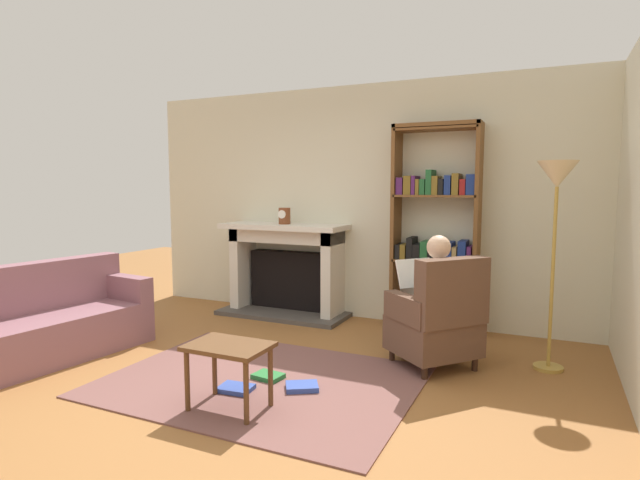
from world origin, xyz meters
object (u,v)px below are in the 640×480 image
object	(u,v)px
mantel_clock	(284,216)
floor_lamp	(557,193)
side_table	(229,355)
seated_reader	(430,294)
sofa_floral	(48,322)
fireplace	(287,266)
bookshelf	(436,236)
armchair_reading	(438,320)

from	to	relation	value
mantel_clock	floor_lamp	distance (m)	2.98
side_table	seated_reader	bearing A→B (deg)	54.56
floor_lamp	seated_reader	bearing A→B (deg)	-162.41
seated_reader	sofa_floral	xyz separation A→B (m)	(-3.18, -1.25, -0.30)
fireplace	mantel_clock	world-z (taller)	mantel_clock
bookshelf	seated_reader	xyz separation A→B (m)	(0.19, -1.08, -0.40)
fireplace	side_table	distance (m)	2.69
seated_reader	floor_lamp	xyz separation A→B (m)	(0.95, 0.30, 0.87)
armchair_reading	sofa_floral	distance (m)	3.47
mantel_clock	armchair_reading	world-z (taller)	mantel_clock
fireplace	mantel_clock	bearing A→B (deg)	-77.12
mantel_clock	seated_reader	size ratio (longest dim) A/B	0.17
bookshelf	floor_lamp	world-z (taller)	bookshelf
seated_reader	sofa_floral	bearing A→B (deg)	-27.60
mantel_clock	armchair_reading	xyz separation A→B (m)	(2.03, -1.02, -0.77)
mantel_clock	side_table	size ratio (longest dim) A/B	0.34
mantel_clock	sofa_floral	world-z (taller)	mantel_clock
fireplace	sofa_floral	world-z (taller)	fireplace
sofa_floral	side_table	world-z (taller)	sofa_floral
fireplace	seated_reader	world-z (taller)	seated_reader
bookshelf	floor_lamp	xyz separation A→B (m)	(1.14, -0.78, 0.46)
armchair_reading	seated_reader	distance (m)	0.23
mantel_clock	floor_lamp	world-z (taller)	floor_lamp
armchair_reading	fireplace	bearing A→B (deg)	-77.83
mantel_clock	seated_reader	distance (m)	2.24
floor_lamp	bookshelf	bearing A→B (deg)	145.56
sofa_floral	side_table	xyz separation A→B (m)	(2.12, -0.23, 0.07)
mantel_clock	bookshelf	size ratio (longest dim) A/B	0.09
sofa_floral	side_table	size ratio (longest dim) A/B	3.17
mantel_clock	seated_reader	bearing A→B (deg)	-25.96
bookshelf	sofa_floral	xyz separation A→B (m)	(-2.99, -2.34, -0.70)
sofa_floral	armchair_reading	bearing A→B (deg)	-63.18
fireplace	bookshelf	bearing A→B (deg)	1.10
fireplace	floor_lamp	world-z (taller)	floor_lamp
seated_reader	fireplace	bearing A→B (deg)	-77.20
mantel_clock	sofa_floral	xyz separation A→B (m)	(-1.24, -2.20, -0.88)
mantel_clock	sofa_floral	size ratio (longest dim) A/B	0.11
fireplace	floor_lamp	xyz separation A→B (m)	(2.91, -0.75, 0.90)
bookshelf	seated_reader	world-z (taller)	bookshelf
seated_reader	mantel_clock	bearing A→B (deg)	-75.10
side_table	floor_lamp	bearing A→B (deg)	41.66
fireplace	armchair_reading	distance (m)	2.35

